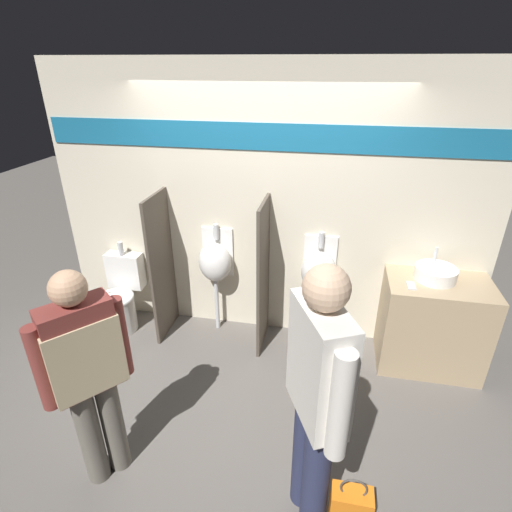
# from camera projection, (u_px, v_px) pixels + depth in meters

# --- Properties ---
(ground_plane) EXTENTS (16.00, 16.00, 0.00)m
(ground_plane) POSITION_uv_depth(u_px,v_px,m) (253.00, 358.00, 3.95)
(ground_plane) COLOR #5B5651
(display_wall) EXTENTS (4.31, 0.07, 2.70)m
(display_wall) POSITION_uv_depth(u_px,v_px,m) (265.00, 208.00, 3.88)
(display_wall) COLOR beige
(display_wall) RESTS_ON ground_plane
(sink_counter) EXTENTS (0.91, 0.58, 0.89)m
(sink_counter) POSITION_uv_depth(u_px,v_px,m) (432.00, 324.00, 3.72)
(sink_counter) COLOR tan
(sink_counter) RESTS_ON ground_plane
(sink_basin) EXTENTS (0.36, 0.36, 0.26)m
(sink_basin) POSITION_uv_depth(u_px,v_px,m) (435.00, 273.00, 3.55)
(sink_basin) COLOR white
(sink_basin) RESTS_ON sink_counter
(cell_phone) EXTENTS (0.07, 0.14, 0.01)m
(cell_phone) POSITION_uv_depth(u_px,v_px,m) (411.00, 286.00, 3.46)
(cell_phone) COLOR #B7B7BC
(cell_phone) RESTS_ON sink_counter
(divider_near_counter) EXTENTS (0.03, 0.54, 1.53)m
(divider_near_counter) POSITION_uv_depth(u_px,v_px,m) (162.00, 267.00, 4.06)
(divider_near_counter) COLOR #4C4238
(divider_near_counter) RESTS_ON ground_plane
(divider_mid) EXTENTS (0.03, 0.54, 1.53)m
(divider_mid) POSITION_uv_depth(u_px,v_px,m) (263.00, 277.00, 3.87)
(divider_mid) COLOR #4C4238
(divider_mid) RESTS_ON ground_plane
(urinal_near_counter) EXTENTS (0.34, 0.26, 1.19)m
(urinal_near_counter) POSITION_uv_depth(u_px,v_px,m) (215.00, 262.00, 4.08)
(urinal_near_counter) COLOR silver
(urinal_near_counter) RESTS_ON ground_plane
(urinal_far) EXTENTS (0.34, 0.26, 1.19)m
(urinal_far) POSITION_uv_depth(u_px,v_px,m) (319.00, 271.00, 3.89)
(urinal_far) COLOR silver
(urinal_far) RESTS_ON ground_plane
(toilet) EXTENTS (0.40, 0.56, 0.93)m
(toilet) POSITION_uv_depth(u_px,v_px,m) (120.00, 300.00, 4.33)
(toilet) COLOR white
(toilet) RESTS_ON ground_plane
(person_in_vest) EXTENTS (0.43, 0.46, 1.62)m
(person_in_vest) POSITION_uv_depth(u_px,v_px,m) (87.00, 368.00, 2.47)
(person_in_vest) COLOR #666056
(person_in_vest) RESTS_ON ground_plane
(person_with_lanyard) EXTENTS (0.38, 0.58, 1.80)m
(person_with_lanyard) POSITION_uv_depth(u_px,v_px,m) (317.00, 396.00, 2.19)
(person_with_lanyard) COLOR #282D4C
(person_with_lanyard) RESTS_ON ground_plane
(shopping_bag) EXTENTS (0.25, 0.14, 0.48)m
(shopping_bag) POSITION_uv_depth(u_px,v_px,m) (350.00, 511.00, 2.43)
(shopping_bag) COLOR orange
(shopping_bag) RESTS_ON ground_plane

